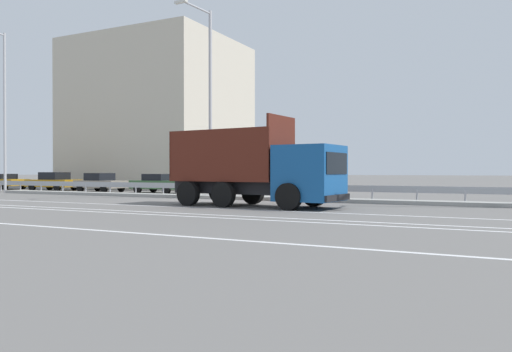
{
  "coord_description": "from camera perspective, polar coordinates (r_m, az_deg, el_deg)",
  "views": [
    {
      "loc": [
        13.23,
        -21.21,
        1.5
      ],
      "look_at": [
        2.75,
        -0.29,
        1.26
      ],
      "focal_mm": 35.0,
      "sensor_mm": 36.0,
      "label": 1
    }
  ],
  "objects": [
    {
      "name": "parked_car_1",
      "position": [
        40.9,
        -22.13,
        -0.57
      ],
      "size": [
        4.2,
        1.96,
        1.4
      ],
      "rotation": [
        0.0,
        0.0,
        1.6
      ],
      "color": "#B27A14",
      "rests_on": "ground_plane"
    },
    {
      "name": "median_guardrail",
      "position": [
        27.78,
        -1.85,
        -1.33
      ],
      "size": [
        61.8,
        0.09,
        0.78
      ],
      "color": "#9EA0A5",
      "rests_on": "ground_plane"
    },
    {
      "name": "parked_car_3",
      "position": [
        34.26,
        -10.99,
        -0.81
      ],
      "size": [
        3.98,
        1.9,
        1.3
      ],
      "rotation": [
        0.0,
        0.0,
        -1.6
      ],
      "color": "#335B33",
      "rests_on": "ground_plane"
    },
    {
      "name": "street_lamp_1",
      "position": [
        27.11,
        -5.49,
        9.28
      ],
      "size": [
        0.71,
        2.68,
        10.1
      ],
      "color": "#ADADB2",
      "rests_on": "ground_plane"
    },
    {
      "name": "lane_strip_1",
      "position": [
        17.41,
        -6.81,
        -4.34
      ],
      "size": [
        61.8,
        0.16,
        0.01
      ],
      "primitive_type": "cube",
      "color": "silver",
      "rests_on": "ground_plane"
    },
    {
      "name": "median_island",
      "position": [
        26.59,
        -3.27,
        -2.45
      ],
      "size": [
        33.99,
        1.1,
        0.18
      ],
      "primitive_type": "cube",
      "color": "gray",
      "rests_on": "ground_plane"
    },
    {
      "name": "lane_strip_2",
      "position": [
        16.71,
        -8.41,
        -4.55
      ],
      "size": [
        61.8,
        0.16,
        0.01
      ],
      "primitive_type": "cube",
      "color": "silver",
      "rests_on": "ground_plane"
    },
    {
      "name": "parked_car_0",
      "position": [
        45.87,
        -26.91,
        -0.53
      ],
      "size": [
        4.1,
        1.89,
        1.26
      ],
      "rotation": [
        0.0,
        0.0,
        -1.56
      ],
      "color": "#B27A14",
      "rests_on": "ground_plane"
    },
    {
      "name": "lane_strip_3",
      "position": [
        13.49,
        -18.81,
        -5.8
      ],
      "size": [
        61.8,
        0.16,
        0.01
      ],
      "primitive_type": "cube",
      "color": "silver",
      "rests_on": "ground_plane"
    },
    {
      "name": "lane_strip_0",
      "position": [
        19.57,
        -2.71,
        -3.8
      ],
      "size": [
        61.8,
        0.16,
        0.01
      ],
      "primitive_type": "cube",
      "color": "silver",
      "rests_on": "ground_plane"
    },
    {
      "name": "ground_plane",
      "position": [
        25.04,
        -5.34,
        -2.85
      ],
      "size": [
        320.0,
        320.0,
        0.0
      ],
      "primitive_type": "plane",
      "color": "#605E5B"
    },
    {
      "name": "parked_car_2",
      "position": [
        37.3,
        -17.35,
        -0.7
      ],
      "size": [
        4.04,
        2.03,
        1.35
      ],
      "rotation": [
        0.0,
        0.0,
        -1.65
      ],
      "color": "gray",
      "rests_on": "ground_plane"
    },
    {
      "name": "street_lamp_0",
      "position": [
        38.43,
        -26.98,
        7.25
      ],
      "size": [
        0.7,
        2.48,
        10.94
      ],
      "color": "#ADADB2",
      "rests_on": "ground_plane"
    },
    {
      "name": "background_building_0",
      "position": [
        46.16,
        -11.07,
        6.75
      ],
      "size": [
        13.63,
        11.64,
        12.93
      ],
      "primitive_type": "cube",
      "color": "beige",
      "rests_on": "ground_plane"
    },
    {
      "name": "median_road_sign",
      "position": [
        25.97,
        -0.93,
        0.01
      ],
      "size": [
        0.65,
        0.16,
        2.41
      ],
      "color": "white",
      "rests_on": "ground_plane"
    },
    {
      "name": "dump_truck",
      "position": [
        20.6,
        2.01,
        0.1
      ],
      "size": [
        7.75,
        3.11,
        3.76
      ],
      "rotation": [
        0.0,
        0.0,
        -1.65
      ],
      "color": "#144C8C",
      "rests_on": "ground_plane"
    }
  ]
}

